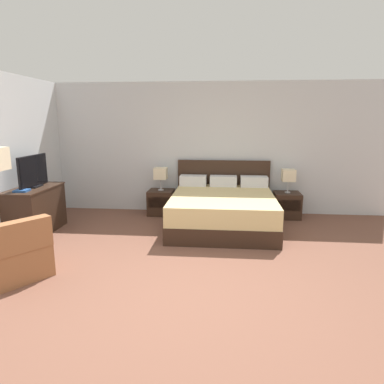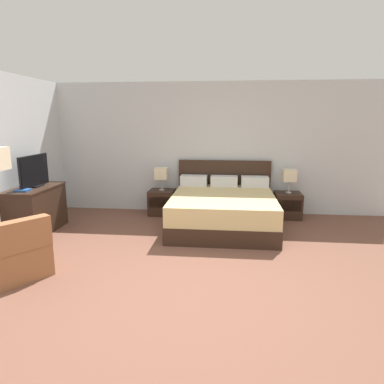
{
  "view_description": "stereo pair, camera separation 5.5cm",
  "coord_description": "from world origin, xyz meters",
  "px_view_note": "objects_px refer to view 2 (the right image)",
  "views": [
    {
      "loc": [
        0.42,
        -3.33,
        1.87
      ],
      "look_at": [
        -0.09,
        1.99,
        0.75
      ],
      "focal_mm": 32.0,
      "sensor_mm": 36.0,
      "label": 1
    },
    {
      "loc": [
        0.47,
        -3.32,
        1.87
      ],
      "look_at": [
        -0.09,
        1.99,
        0.75
      ],
      "focal_mm": 32.0,
      "sensor_mm": 36.0,
      "label": 2
    }
  ],
  "objects_px": {
    "dresser": "(36,209)",
    "book_red_cover": "(23,190)",
    "table_lamp_right": "(289,176)",
    "nightstand_right": "(288,205)",
    "armchair_by_window": "(15,255)",
    "tv": "(34,171)",
    "nightstand_left": "(162,202)",
    "bed": "(223,209)",
    "table_lamp_left": "(161,174)"
  },
  "relations": [
    {
      "from": "dresser",
      "to": "book_red_cover",
      "type": "xyz_separation_m",
      "value": [
        0.0,
        -0.33,
        0.39
      ]
    },
    {
      "from": "table_lamp_right",
      "to": "dresser",
      "type": "relative_size",
      "value": 0.41
    },
    {
      "from": "nightstand_right",
      "to": "armchair_by_window",
      "type": "distance_m",
      "value": 4.78
    },
    {
      "from": "table_lamp_right",
      "to": "book_red_cover",
      "type": "height_order",
      "value": "table_lamp_right"
    },
    {
      "from": "book_red_cover",
      "to": "armchair_by_window",
      "type": "xyz_separation_m",
      "value": [
        0.67,
        -1.33,
        -0.51
      ]
    },
    {
      "from": "dresser",
      "to": "tv",
      "type": "bearing_deg",
      "value": 86.34
    },
    {
      "from": "nightstand_right",
      "to": "book_red_cover",
      "type": "height_order",
      "value": "book_red_cover"
    },
    {
      "from": "nightstand_left",
      "to": "armchair_by_window",
      "type": "relative_size",
      "value": 0.52
    },
    {
      "from": "tv",
      "to": "nightstand_left",
      "type": "bearing_deg",
      "value": 34.54
    },
    {
      "from": "table_lamp_right",
      "to": "dresser",
      "type": "height_order",
      "value": "table_lamp_right"
    },
    {
      "from": "nightstand_right",
      "to": "tv",
      "type": "bearing_deg",
      "value": -163.46
    },
    {
      "from": "nightstand_left",
      "to": "armchair_by_window",
      "type": "bearing_deg",
      "value": -112.12
    },
    {
      "from": "bed",
      "to": "nightstand_left",
      "type": "distance_m",
      "value": 1.44
    },
    {
      "from": "bed",
      "to": "table_lamp_right",
      "type": "xyz_separation_m",
      "value": [
        1.25,
        0.72,
        0.51
      ]
    },
    {
      "from": "nightstand_left",
      "to": "tv",
      "type": "height_order",
      "value": "tv"
    },
    {
      "from": "nightstand_left",
      "to": "book_red_cover",
      "type": "relative_size",
      "value": 2.43
    },
    {
      "from": "bed",
      "to": "nightstand_left",
      "type": "height_order",
      "value": "bed"
    },
    {
      "from": "nightstand_left",
      "to": "table_lamp_left",
      "type": "bearing_deg",
      "value": 90.0
    },
    {
      "from": "tv",
      "to": "table_lamp_left",
      "type": "bearing_deg",
      "value": 34.57
    },
    {
      "from": "dresser",
      "to": "tv",
      "type": "height_order",
      "value": "tv"
    },
    {
      "from": "nightstand_left",
      "to": "book_red_cover",
      "type": "distance_m",
      "value": 2.58
    },
    {
      "from": "book_red_cover",
      "to": "armchair_by_window",
      "type": "relative_size",
      "value": 0.22
    },
    {
      "from": "nightstand_left",
      "to": "table_lamp_left",
      "type": "xyz_separation_m",
      "value": [
        0.0,
        0.0,
        0.58
      ]
    },
    {
      "from": "table_lamp_left",
      "to": "dresser",
      "type": "xyz_separation_m",
      "value": [
        -1.89,
        -1.34,
        -0.43
      ]
    },
    {
      "from": "nightstand_left",
      "to": "dresser",
      "type": "height_order",
      "value": "dresser"
    },
    {
      "from": "table_lamp_right",
      "to": "book_red_cover",
      "type": "xyz_separation_m",
      "value": [
        -4.38,
        -1.68,
        -0.04
      ]
    },
    {
      "from": "nightstand_right",
      "to": "book_red_cover",
      "type": "bearing_deg",
      "value": -159.09
    },
    {
      "from": "armchair_by_window",
      "to": "dresser",
      "type": "bearing_deg",
      "value": 112.11
    },
    {
      "from": "book_red_cover",
      "to": "armchair_by_window",
      "type": "height_order",
      "value": "book_red_cover"
    },
    {
      "from": "bed",
      "to": "tv",
      "type": "xyz_separation_m",
      "value": [
        -3.14,
        -0.58,
        0.71
      ]
    },
    {
      "from": "table_lamp_left",
      "to": "book_red_cover",
      "type": "distance_m",
      "value": 2.53
    },
    {
      "from": "nightstand_right",
      "to": "dresser",
      "type": "relative_size",
      "value": 0.44
    },
    {
      "from": "dresser",
      "to": "armchair_by_window",
      "type": "distance_m",
      "value": 1.8
    },
    {
      "from": "nightstand_left",
      "to": "book_red_cover",
      "type": "bearing_deg",
      "value": -138.46
    },
    {
      "from": "tv",
      "to": "table_lamp_right",
      "type": "bearing_deg",
      "value": 16.56
    },
    {
      "from": "nightstand_left",
      "to": "table_lamp_right",
      "type": "height_order",
      "value": "table_lamp_right"
    },
    {
      "from": "nightstand_left",
      "to": "armchair_by_window",
      "type": "height_order",
      "value": "armchair_by_window"
    },
    {
      "from": "table_lamp_left",
      "to": "armchair_by_window",
      "type": "bearing_deg",
      "value": -112.11
    },
    {
      "from": "tv",
      "to": "nightstand_right",
      "type": "bearing_deg",
      "value": 16.54
    },
    {
      "from": "bed",
      "to": "nightstand_right",
      "type": "distance_m",
      "value": 1.44
    },
    {
      "from": "bed",
      "to": "armchair_by_window",
      "type": "bearing_deg",
      "value": -137.2
    },
    {
      "from": "table_lamp_left",
      "to": "book_red_cover",
      "type": "xyz_separation_m",
      "value": [
        -1.89,
        -1.68,
        -0.04
      ]
    },
    {
      "from": "bed",
      "to": "book_red_cover",
      "type": "bearing_deg",
      "value": -163.04
    },
    {
      "from": "table_lamp_right",
      "to": "tv",
      "type": "relative_size",
      "value": 0.56
    },
    {
      "from": "nightstand_left",
      "to": "tv",
      "type": "distance_m",
      "value": 2.43
    },
    {
      "from": "tv",
      "to": "book_red_cover",
      "type": "distance_m",
      "value": 0.44
    },
    {
      "from": "table_lamp_right",
      "to": "book_red_cover",
      "type": "distance_m",
      "value": 4.69
    },
    {
      "from": "nightstand_right",
      "to": "tv",
      "type": "height_order",
      "value": "tv"
    },
    {
      "from": "nightstand_left",
      "to": "table_lamp_right",
      "type": "xyz_separation_m",
      "value": [
        2.49,
        0.0,
        0.58
      ]
    },
    {
      "from": "table_lamp_left",
      "to": "nightstand_left",
      "type": "bearing_deg",
      "value": -90.0
    }
  ]
}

